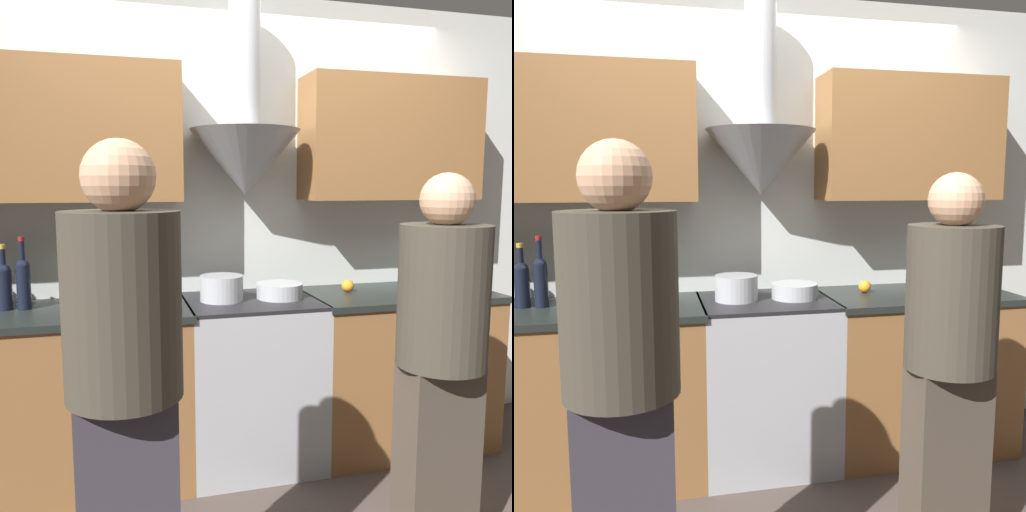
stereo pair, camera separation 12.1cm
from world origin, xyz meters
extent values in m
plane|color=#423833|center=(0.00, 0.00, 0.00)|extent=(12.00, 12.00, 0.00)
cube|color=silver|center=(0.00, 0.65, 1.30)|extent=(8.40, 0.06, 2.60)
cone|color=#A8AAAF|center=(0.00, 0.46, 1.66)|extent=(0.61, 0.61, 0.35)
cylinder|color=#A8AAAF|center=(0.00, 0.46, 2.19)|extent=(0.17, 0.17, 0.72)
cube|color=brown|center=(-1.08, 0.47, 1.80)|extent=(1.45, 0.32, 0.70)
cube|color=brown|center=(0.88, 0.47, 1.80)|extent=(1.06, 0.32, 0.70)
cube|color=brown|center=(-1.08, 0.32, 0.44)|extent=(1.45, 0.60, 0.89)
cube|color=black|center=(-1.08, 0.32, 0.90)|extent=(1.47, 0.62, 0.03)
cube|color=brown|center=(0.88, 0.32, 0.44)|extent=(1.06, 0.60, 0.89)
cube|color=black|center=(0.88, 0.32, 0.90)|extent=(1.08, 0.62, 0.03)
cube|color=#A8AAAF|center=(0.00, 0.32, 0.45)|extent=(0.71, 0.60, 0.90)
cube|color=black|center=(0.00, 0.03, 0.41)|extent=(0.50, 0.01, 0.40)
cube|color=black|center=(0.00, 0.32, 0.91)|extent=(0.71, 0.60, 0.02)
cube|color=#A8AAAF|center=(0.00, 0.59, 0.85)|extent=(0.71, 0.06, 0.10)
cylinder|color=black|center=(-1.24, 0.40, 1.02)|extent=(0.07, 0.07, 0.20)
sphere|color=black|center=(-1.24, 0.40, 1.12)|extent=(0.07, 0.07, 0.07)
cylinder|color=black|center=(-1.24, 0.40, 1.18)|extent=(0.03, 0.03, 0.09)
cylinder|color=gold|center=(-1.24, 0.40, 1.24)|extent=(0.03, 0.03, 0.02)
cylinder|color=black|center=(-1.15, 0.39, 1.03)|extent=(0.07, 0.07, 0.22)
sphere|color=black|center=(-1.15, 0.39, 1.14)|extent=(0.07, 0.07, 0.07)
cylinder|color=black|center=(-1.15, 0.39, 1.21)|extent=(0.03, 0.03, 0.11)
cylinder|color=maroon|center=(-1.15, 0.39, 1.27)|extent=(0.03, 0.03, 0.02)
cylinder|color=#A8AAAF|center=(-0.16, 0.34, 0.99)|extent=(0.23, 0.23, 0.14)
cylinder|color=#A8AAAF|center=(0.16, 0.32, 0.96)|extent=(0.25, 0.25, 0.08)
sphere|color=orange|center=(0.60, 0.39, 0.96)|extent=(0.07, 0.07, 0.07)
cylinder|color=#A8AAAF|center=(1.14, 0.41, 0.96)|extent=(0.19, 0.19, 0.07)
cube|color=silver|center=(1.02, 0.22, 0.92)|extent=(0.17, 0.10, 0.01)
cube|color=black|center=(0.90, 0.17, 0.92)|extent=(0.10, 0.06, 0.01)
cylinder|color=#3D382D|center=(-0.69, -0.88, 1.19)|extent=(0.34, 0.34, 0.55)
sphere|color=tan|center=(-0.69, -0.88, 1.56)|extent=(0.21, 0.21, 0.21)
cube|color=#473D33|center=(0.53, -0.64, 0.41)|extent=(0.30, 0.19, 0.82)
cylinder|color=#3D382D|center=(0.53, -0.64, 1.10)|extent=(0.35, 0.35, 0.56)
sphere|color=tan|center=(0.53, -0.64, 1.48)|extent=(0.21, 0.21, 0.21)
camera|label=1|loc=(-0.71, -2.47, 1.53)|focal=38.00mm
camera|label=2|loc=(-0.59, -2.49, 1.53)|focal=38.00mm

